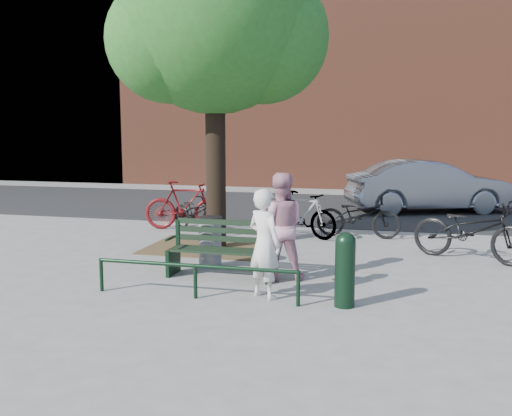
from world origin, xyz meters
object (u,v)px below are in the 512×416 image
(bollard, at_px, (345,267))
(litter_bin, at_px, (210,242))
(park_bench, at_px, (222,248))
(bicycle_c, at_px, (358,216))
(parked_car, at_px, (429,186))
(person_right, at_px, (280,226))
(person_left, at_px, (264,244))

(bollard, bearing_deg, litter_bin, 146.64)
(park_bench, xyz_separation_m, bicycle_c, (1.93, 3.98, 0.02))
(parked_car, bearing_deg, bollard, 150.57)
(park_bench, height_order, person_right, person_right)
(person_left, relative_size, litter_bin, 1.77)
(person_right, bearing_deg, park_bench, -9.34)
(person_left, xyz_separation_m, bicycle_c, (0.98, 4.97, -0.30))
(person_left, height_order, parked_car, person_left)
(park_bench, relative_size, bollard, 1.67)
(person_right, height_order, bollard, person_right)
(litter_bin, bearing_deg, park_bench, -53.21)
(bicycle_c, height_order, parked_car, parked_car)
(park_bench, bearing_deg, bicycle_c, 64.15)
(park_bench, xyz_separation_m, litter_bin, (-0.39, 0.52, -0.02))
(person_left, bearing_deg, bicycle_c, -69.35)
(person_left, relative_size, bicycle_c, 0.84)
(park_bench, height_order, litter_bin, park_bench)
(bollard, distance_m, parked_car, 9.62)
(bicycle_c, bearing_deg, litter_bin, 150.16)
(person_right, bearing_deg, person_left, 76.38)
(person_right, relative_size, litter_bin, 1.93)
(person_right, distance_m, bollard, 1.70)
(bollard, height_order, bicycle_c, bollard)
(park_bench, relative_size, person_right, 1.00)
(person_left, relative_size, parked_car, 0.34)
(park_bench, xyz_separation_m, person_right, (0.95, 0.07, 0.39))
(parked_car, bearing_deg, person_left, 143.62)
(bicycle_c, bearing_deg, person_right, 169.94)
(park_bench, distance_m, person_left, 1.41)
(bicycle_c, relative_size, parked_car, 0.41)
(person_left, height_order, litter_bin, person_left)
(litter_bin, bearing_deg, person_right, -18.57)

